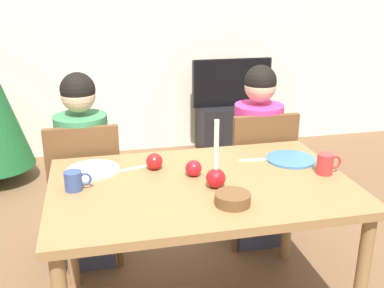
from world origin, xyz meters
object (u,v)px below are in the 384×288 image
(mug_right, at_px, (326,164))
(person_right_child, at_px, (256,160))
(plate_right, at_px, (291,159))
(person_left_child, at_px, (85,175))
(apple_by_left_plate, at_px, (154,161))
(plate_left, at_px, (93,170))
(chair_left, at_px, (86,186))
(mug_left, at_px, (74,181))
(bowl_walnuts, at_px, (233,199))
(apple_near_candle, at_px, (194,168))
(dining_table, at_px, (201,198))
(tv_stand, at_px, (231,129))
(tv, at_px, (232,83))
(candle_centerpiece, at_px, (216,174))
(chair_right, at_px, (258,170))

(mug_right, bearing_deg, person_right_child, 98.03)
(person_right_child, relative_size, plate_right, 4.58)
(person_left_child, bearing_deg, apple_by_left_plate, -50.96)
(plate_left, bearing_deg, person_right_child, 21.24)
(chair_left, bearing_deg, plate_left, -81.55)
(plate_right, height_order, mug_left, mug_left)
(plate_left, bearing_deg, chair_left, 98.45)
(bowl_walnuts, bearing_deg, apple_near_candle, 105.80)
(dining_table, bearing_deg, mug_right, -3.06)
(apple_by_left_plate, bearing_deg, dining_table, -47.01)
(mug_right, distance_m, apple_by_left_plate, 0.84)
(dining_table, height_order, apple_near_candle, apple_near_candle)
(chair_left, distance_m, mug_right, 1.35)
(chair_left, relative_size, plate_right, 3.52)
(tv_stand, height_order, bowl_walnuts, bowl_walnuts)
(person_left_child, relative_size, tv, 1.48)
(person_left_child, relative_size, candle_centerpiece, 3.66)
(chair_right, bearing_deg, tv, 78.22)
(chair_left, xyz_separation_m, mug_right, (1.16, -0.64, 0.29))
(tv, relative_size, mug_right, 6.29)
(person_left_child, xyz_separation_m, plate_right, (1.07, -0.47, 0.19))
(apple_by_left_plate, bearing_deg, bowl_walnuts, -59.63)
(chair_right, relative_size, person_left_child, 0.77)
(person_left_child, relative_size, mug_right, 9.34)
(bowl_walnuts, xyz_separation_m, apple_near_candle, (-0.09, 0.33, 0.01))
(candle_centerpiece, bearing_deg, person_left_child, 129.98)
(plate_left, bearing_deg, mug_left, -112.46)
(person_right_child, distance_m, apple_by_left_plate, 0.86)
(dining_table, xyz_separation_m, plate_left, (-0.49, 0.25, 0.09))
(tv, relative_size, apple_by_left_plate, 9.52)
(chair_right, distance_m, tv, 1.74)
(dining_table, relative_size, chair_right, 1.56)
(dining_table, distance_m, tv, 2.46)
(person_right_child, bearing_deg, tv_stand, 77.99)
(person_right_child, bearing_deg, tv, 78.00)
(chair_left, bearing_deg, plate_right, -22.39)
(apple_near_candle, bearing_deg, bowl_walnuts, -74.20)
(person_left_child, bearing_deg, tv_stand, 49.57)
(candle_centerpiece, bearing_deg, bowl_walnuts, -82.38)
(plate_left, bearing_deg, tv_stand, 56.44)
(chair_left, distance_m, plate_left, 0.44)
(tv, bearing_deg, person_right_child, -102.00)
(candle_centerpiece, height_order, apple_near_candle, candle_centerpiece)
(person_right_child, xyz_separation_m, mug_right, (0.09, -0.67, 0.23))
(tv_stand, xyz_separation_m, apple_near_candle, (-0.89, -2.22, 0.55))
(dining_table, xyz_separation_m, tv, (0.87, 2.30, 0.04))
(apple_near_candle, bearing_deg, apple_by_left_plate, 144.35)
(chair_left, height_order, candle_centerpiece, candle_centerpiece)
(dining_table, distance_m, apple_by_left_plate, 0.31)
(dining_table, bearing_deg, apple_near_candle, 103.15)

